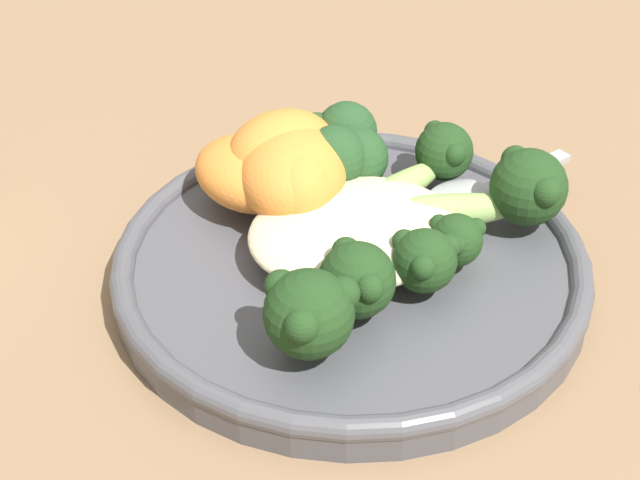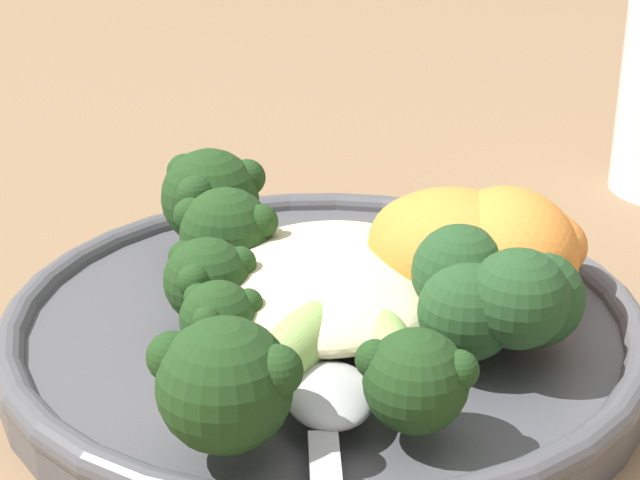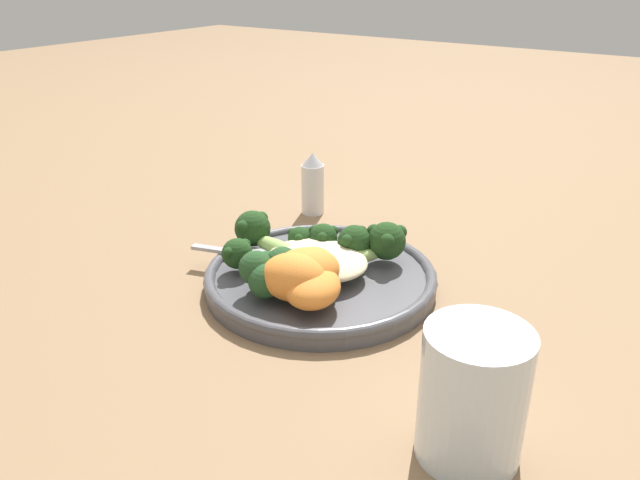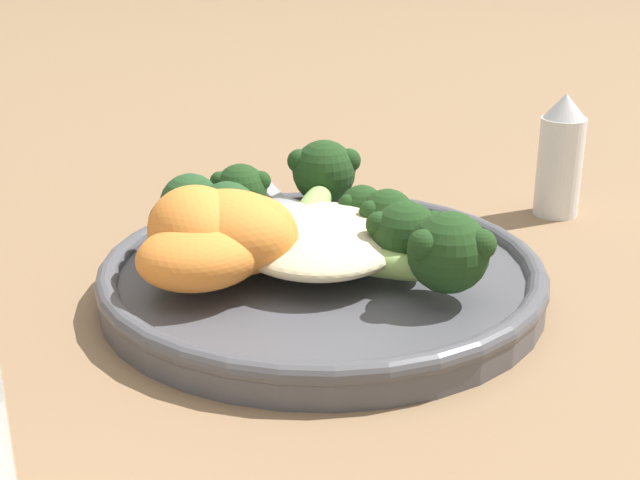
{
  "view_description": "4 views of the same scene",
  "coord_description": "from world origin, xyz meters",
  "px_view_note": "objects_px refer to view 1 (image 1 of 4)",
  "views": [
    {
      "loc": [
        0.15,
        0.42,
        0.35
      ],
      "look_at": [
        0.0,
        0.02,
        0.03
      ],
      "focal_mm": 60.0,
      "sensor_mm": 36.0,
      "label": 1
    },
    {
      "loc": [
        -0.36,
        -0.07,
        0.2
      ],
      "look_at": [
        -0.01,
        0.02,
        0.04
      ],
      "focal_mm": 60.0,
      "sensor_mm": 36.0,
      "label": 2
    },
    {
      "loc": [
        0.31,
        -0.46,
        0.32
      ],
      "look_at": [
        -0.02,
        0.03,
        0.05
      ],
      "focal_mm": 35.0,
      "sensor_mm": 36.0,
      "label": 3
    },
    {
      "loc": [
        0.43,
        -0.0,
        0.21
      ],
      "look_at": [
        0.0,
        0.02,
        0.04
      ],
      "focal_mm": 50.0,
      "sensor_mm": 36.0,
      "label": 4
    }
  ],
  "objects_px": {
    "quinoa_mound": "(355,231)",
    "sweet_potato_chunk_2": "(293,172)",
    "broccoli_stalk_1": "(357,272)",
    "plate": "(351,268)",
    "sweet_potato_chunk_1": "(306,184)",
    "spoon": "(472,195)",
    "sweet_potato_chunk_0": "(250,173)",
    "broccoli_stalk_5": "(414,173)",
    "broccoli_stalk_4": "(492,196)",
    "broccoli_stalk_2": "(408,255)",
    "broccoli_stalk_0": "(313,301)",
    "sweet_potato_chunk_3": "(283,153)",
    "kale_tuft": "(333,150)",
    "broccoli_stalk_3": "(422,236)"
  },
  "relations": [
    {
      "from": "sweet_potato_chunk_3",
      "to": "spoon",
      "type": "xyz_separation_m",
      "value": [
        -0.09,
        0.05,
        -0.02
      ]
    },
    {
      "from": "sweet_potato_chunk_2",
      "to": "sweet_potato_chunk_0",
      "type": "bearing_deg",
      "value": -36.27
    },
    {
      "from": "sweet_potato_chunk_2",
      "to": "spoon",
      "type": "xyz_separation_m",
      "value": [
        -0.09,
        0.03,
        -0.02
      ]
    },
    {
      "from": "broccoli_stalk_3",
      "to": "kale_tuft",
      "type": "distance_m",
      "value": 0.08
    },
    {
      "from": "sweet_potato_chunk_3",
      "to": "spoon",
      "type": "relative_size",
      "value": 0.62
    },
    {
      "from": "broccoli_stalk_0",
      "to": "sweet_potato_chunk_1",
      "type": "relative_size",
      "value": 2.25
    },
    {
      "from": "sweet_potato_chunk_2",
      "to": "kale_tuft",
      "type": "xyz_separation_m",
      "value": [
        -0.03,
        -0.02,
        -0.0
      ]
    },
    {
      "from": "quinoa_mound",
      "to": "sweet_potato_chunk_1",
      "type": "distance_m",
      "value": 0.04
    },
    {
      "from": "broccoli_stalk_4",
      "to": "sweet_potato_chunk_2",
      "type": "bearing_deg",
      "value": 162.08
    },
    {
      "from": "broccoli_stalk_4",
      "to": "sweet_potato_chunk_0",
      "type": "distance_m",
      "value": 0.13
    },
    {
      "from": "quinoa_mound",
      "to": "sweet_potato_chunk_0",
      "type": "xyz_separation_m",
      "value": [
        0.04,
        -0.06,
        0.01
      ]
    },
    {
      "from": "broccoli_stalk_5",
      "to": "sweet_potato_chunk_3",
      "type": "distance_m",
      "value": 0.07
    },
    {
      "from": "broccoli_stalk_1",
      "to": "plate",
      "type": "bearing_deg",
      "value": 172.3
    },
    {
      "from": "broccoli_stalk_5",
      "to": "sweet_potato_chunk_2",
      "type": "height_order",
      "value": "sweet_potato_chunk_2"
    },
    {
      "from": "broccoli_stalk_1",
      "to": "sweet_potato_chunk_3",
      "type": "distance_m",
      "value": 0.1
    },
    {
      "from": "kale_tuft",
      "to": "quinoa_mound",
      "type": "bearing_deg",
      "value": 79.35
    },
    {
      "from": "broccoli_stalk_2",
      "to": "broccoli_stalk_3",
      "type": "height_order",
      "value": "broccoli_stalk_2"
    },
    {
      "from": "broccoli_stalk_5",
      "to": "sweet_potato_chunk_3",
      "type": "relative_size",
      "value": 1.85
    },
    {
      "from": "quinoa_mound",
      "to": "sweet_potato_chunk_2",
      "type": "height_order",
      "value": "sweet_potato_chunk_2"
    },
    {
      "from": "broccoli_stalk_2",
      "to": "broccoli_stalk_0",
      "type": "bearing_deg",
      "value": -95.28
    },
    {
      "from": "broccoli_stalk_0",
      "to": "broccoli_stalk_1",
      "type": "bearing_deg",
      "value": 148.25
    },
    {
      "from": "broccoli_stalk_2",
      "to": "spoon",
      "type": "bearing_deg",
      "value": 102.77
    },
    {
      "from": "broccoli_stalk_1",
      "to": "sweet_potato_chunk_0",
      "type": "xyz_separation_m",
      "value": [
        0.02,
        -0.1,
        0.0
      ]
    },
    {
      "from": "plate",
      "to": "broccoli_stalk_4",
      "type": "distance_m",
      "value": 0.08
    },
    {
      "from": "broccoli_stalk_1",
      "to": "broccoli_stalk_2",
      "type": "bearing_deg",
      "value": 112.42
    },
    {
      "from": "broccoli_stalk_2",
      "to": "broccoli_stalk_4",
      "type": "relative_size",
      "value": 0.61
    },
    {
      "from": "broccoli_stalk_3",
      "to": "broccoli_stalk_5",
      "type": "bearing_deg",
      "value": 109.0
    },
    {
      "from": "broccoli_stalk_4",
      "to": "spoon",
      "type": "height_order",
      "value": "broccoli_stalk_4"
    },
    {
      "from": "quinoa_mound",
      "to": "sweet_potato_chunk_2",
      "type": "bearing_deg",
      "value": -69.73
    },
    {
      "from": "quinoa_mound",
      "to": "spoon",
      "type": "distance_m",
      "value": 0.08
    },
    {
      "from": "broccoli_stalk_2",
      "to": "broccoli_stalk_3",
      "type": "bearing_deg",
      "value": 109.62
    },
    {
      "from": "broccoli_stalk_1",
      "to": "kale_tuft",
      "type": "height_order",
      "value": "kale_tuft"
    },
    {
      "from": "sweet_potato_chunk_3",
      "to": "broccoli_stalk_2",
      "type": "bearing_deg",
      "value": 108.54
    },
    {
      "from": "broccoli_stalk_0",
      "to": "sweet_potato_chunk_2",
      "type": "distance_m",
      "value": 0.1
    },
    {
      "from": "broccoli_stalk_4",
      "to": "broccoli_stalk_5",
      "type": "distance_m",
      "value": 0.05
    },
    {
      "from": "broccoli_stalk_4",
      "to": "sweet_potato_chunk_2",
      "type": "height_order",
      "value": "sweet_potato_chunk_2"
    },
    {
      "from": "plate",
      "to": "spoon",
      "type": "relative_size",
      "value": 2.38
    },
    {
      "from": "broccoli_stalk_5",
      "to": "kale_tuft",
      "type": "relative_size",
      "value": 1.93
    },
    {
      "from": "broccoli_stalk_5",
      "to": "spoon",
      "type": "xyz_separation_m",
      "value": [
        -0.03,
        0.02,
        -0.01
      ]
    },
    {
      "from": "broccoli_stalk_2",
      "to": "sweet_potato_chunk_3",
      "type": "xyz_separation_m",
      "value": [
        0.03,
        -0.09,
        0.01
      ]
    },
    {
      "from": "broccoli_stalk_4",
      "to": "sweet_potato_chunk_3",
      "type": "relative_size",
      "value": 2.05
    },
    {
      "from": "broccoli_stalk_3",
      "to": "sweet_potato_chunk_3",
      "type": "bearing_deg",
      "value": 158.57
    },
    {
      "from": "sweet_potato_chunk_3",
      "to": "kale_tuft",
      "type": "height_order",
      "value": "sweet_potato_chunk_3"
    },
    {
      "from": "broccoli_stalk_4",
      "to": "sweet_potato_chunk_1",
      "type": "relative_size",
      "value": 2.66
    },
    {
      "from": "plate",
      "to": "broccoli_stalk_2",
      "type": "xyz_separation_m",
      "value": [
        -0.02,
        0.03,
        0.02
      ]
    },
    {
      "from": "quinoa_mound",
      "to": "sweet_potato_chunk_1",
      "type": "relative_size",
      "value": 2.24
    },
    {
      "from": "kale_tuft",
      "to": "sweet_potato_chunk_2",
      "type": "bearing_deg",
      "value": 29.63
    },
    {
      "from": "sweet_potato_chunk_1",
      "to": "spoon",
      "type": "relative_size",
      "value": 0.47
    },
    {
      "from": "broccoli_stalk_2",
      "to": "spoon",
      "type": "relative_size",
      "value": 0.77
    },
    {
      "from": "broccoli_stalk_3",
      "to": "broccoli_stalk_4",
      "type": "height_order",
      "value": "broccoli_stalk_4"
    }
  ]
}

